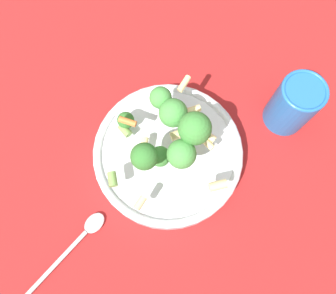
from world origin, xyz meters
TOP-DOWN VIEW (x-y plane):
  - ground_plane at (0.00, 0.00)m, footprint 3.00×3.00m
  - bowl at (0.00, 0.00)m, footprint 0.24×0.24m
  - pasta_salad at (-0.00, -0.01)m, footprint 0.19×0.22m
  - cup at (-0.18, -0.11)m, footprint 0.07×0.07m
  - spoon at (0.11, 0.16)m, footprint 0.09×0.15m

SIDE VIEW (x-z plane):
  - ground_plane at x=0.00m, z-range 0.00..0.00m
  - spoon at x=0.11m, z-range 0.00..0.01m
  - bowl at x=0.00m, z-range 0.00..0.04m
  - cup at x=-0.18m, z-range 0.00..0.10m
  - pasta_salad at x=0.00m, z-range 0.05..0.15m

